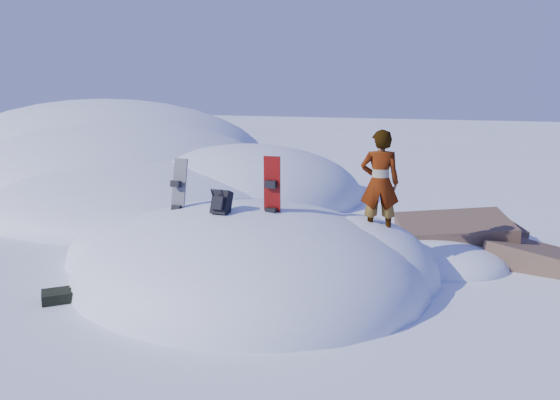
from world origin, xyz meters
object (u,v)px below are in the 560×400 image
at_px(snowboard_red, 272,201).
at_px(snowboard_dark, 178,199).
at_px(backpack, 221,203).
at_px(person, 380,183).

bearing_deg(snowboard_red, snowboard_dark, -179.90).
xyz_separation_m(snowboard_dark, backpack, (1.13, -0.36, 0.08)).
xyz_separation_m(snowboard_red, person, (1.75, 1.00, 0.28)).
bearing_deg(snowboard_dark, backpack, -12.56).
relative_size(snowboard_dark, person, 0.80).
xyz_separation_m(snowboard_red, snowboard_dark, (-1.94, -0.07, -0.09)).
height_order(backpack, person, person).
distance_m(snowboard_red, person, 2.03).
relative_size(snowboard_red, snowboard_dark, 1.06).
height_order(snowboard_dark, person, person).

